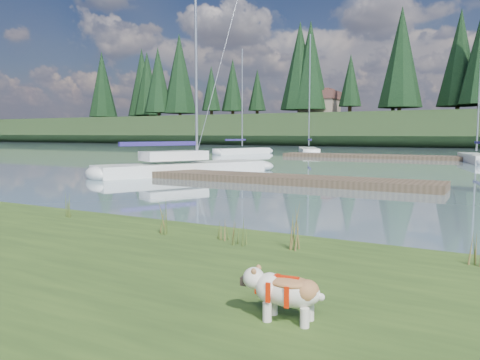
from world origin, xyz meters
The scene contains 21 objects.
ground centered at (0.00, 30.00, 0.00)m, with size 200.00×200.00×0.00m, color gray.
ridge centered at (0.00, 73.00, 2.50)m, with size 200.00×20.00×5.00m, color #1F3118.
bulldog centered at (3.80, -4.95, 0.64)m, with size 0.78×0.37×0.46m.
sailboat_main centered at (-8.02, 11.00, 0.42)m, with size 6.24×9.79×14.23m.
dock_near centered at (-4.00, 9.00, 0.15)m, with size 16.00×2.00×0.30m, color #4C3D2C.
dock_far centered at (2.00, 30.00, 0.15)m, with size 26.00×2.20×0.30m, color #4C3D2C.
sailboat_bg_0 centered at (-16.26, 32.12, 0.32)m, with size 3.93×6.99×10.26m.
sailboat_bg_1 centered at (-11.45, 36.39, 0.33)m, with size 4.78×7.84×11.83m.
sailboat_bg_2 centered at (4.03, 28.85, 0.33)m, with size 2.99×6.91×10.34m.
weed_0 centered at (0.50, -2.55, 0.65)m, with size 0.17×0.14×0.71m.
weed_1 centered at (1.60, -2.40, 0.53)m, with size 0.17×0.14×0.43m.
weed_2 centered at (2.90, -2.44, 0.66)m, with size 0.17×0.14×0.75m.
weed_3 centered at (-2.18, -2.19, 0.57)m, with size 0.17×0.14×0.51m.
weed_4 centered at (2.06, -2.62, 0.54)m, with size 0.17×0.14×0.46m.
weed_5 centered at (5.29, -2.15, 0.56)m, with size 0.17×0.14×0.50m.
mud_lip centered at (0.00, -1.60, 0.07)m, with size 60.00×0.50×0.14m, color #33281C.
conifer_0 centered at (-55.00, 67.00, 12.64)m, with size 5.72×5.72×14.15m.
conifer_1 centered at (-40.00, 71.00, 11.28)m, with size 4.40×4.40×11.30m.
conifer_2 centered at (-25.00, 68.00, 13.54)m, with size 6.60×6.60×16.05m.
conifer_3 centered at (-10.00, 72.00, 11.74)m, with size 4.84×4.84×12.25m.
house_0 centered at (-22.00, 70.00, 7.31)m, with size 6.30×5.30×4.65m.
Camera 1 is at (5.43, -8.80, 2.07)m, focal length 35.00 mm.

